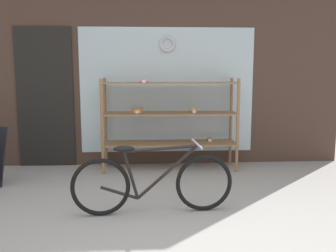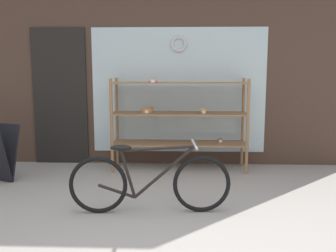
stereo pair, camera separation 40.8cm
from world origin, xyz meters
TOP-DOWN VIEW (x-y plane):
  - ground_plane at (0.00, 0.00)m, footprint 30.00×30.00m
  - storefront_facade at (-0.05, 2.79)m, footprint 5.86×0.13m
  - display_case at (0.20, 2.42)m, footprint 1.96×0.48m
  - bicycle at (-0.07, 0.71)m, footprint 1.67×0.46m

SIDE VIEW (x-z plane):
  - ground_plane at x=0.00m, z-range 0.00..0.00m
  - bicycle at x=-0.07m, z-range -0.04..0.70m
  - display_case at x=0.20m, z-range 0.14..1.49m
  - storefront_facade at x=-0.05m, z-range -0.03..2.99m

